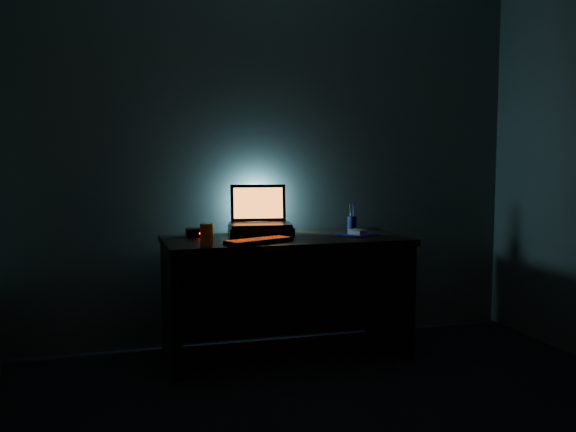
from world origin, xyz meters
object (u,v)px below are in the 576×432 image
object	(u,v)px
keyboard	(259,241)
mouse	(357,232)
pen_cup	(352,223)
laptop	(259,216)
router	(199,232)
juice_glass	(207,235)

from	to	relation	value
keyboard	mouse	world-z (taller)	mouse
mouse	pen_cup	world-z (taller)	pen_cup
laptop	router	xyz separation A→B (m)	(-0.39, 0.01, -0.09)
juice_glass	laptop	bearing A→B (deg)	46.09
pen_cup	juice_glass	distance (m)	1.19
laptop	mouse	xyz separation A→B (m)	(0.59, -0.21, -0.10)
mouse	router	world-z (taller)	router
pen_cup	router	distance (m)	1.06
mouse	router	distance (m)	1.01
keyboard	router	bearing A→B (deg)	102.36
laptop	mouse	size ratio (longest dim) A/B	3.75
keyboard	juice_glass	xyz separation A→B (m)	(-0.31, -0.04, 0.05)
juice_glass	pen_cup	bearing A→B (deg)	25.22
pen_cup	router	bearing A→B (deg)	-176.30
mouse	router	size ratio (longest dim) A/B	0.70
keyboard	pen_cup	world-z (taller)	pen_cup
mouse	pen_cup	xyz separation A→B (m)	(0.08, 0.30, 0.03)
router	mouse	bearing A→B (deg)	-11.23
keyboard	router	world-z (taller)	router
pen_cup	juice_glass	size ratio (longest dim) A/B	0.73
keyboard	pen_cup	bearing A→B (deg)	8.00
laptop	keyboard	bearing A→B (deg)	-96.41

